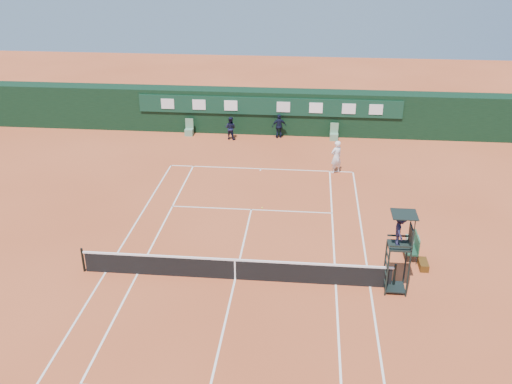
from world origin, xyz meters
TOP-DOWN VIEW (x-y plane):
  - ground at (0.00, 0.00)m, footprint 90.00×90.00m
  - court_lines at (0.00, 0.00)m, footprint 11.05×23.85m
  - tennis_net at (0.00, 0.00)m, footprint 12.90×0.10m
  - back_wall at (0.00, 18.74)m, footprint 40.00×1.65m
  - linesman_chair_left at (-5.50, 17.48)m, footprint 0.55×0.50m
  - linesman_chair_right at (4.50, 17.48)m, footprint 0.55×0.50m
  - umpire_chair at (6.40, -0.15)m, footprint 0.96×0.95m
  - player_bench at (7.48, 2.44)m, footprint 0.56×1.20m
  - tennis_bag at (7.84, 1.65)m, footprint 0.36×0.82m
  - cooler at (7.58, 3.10)m, footprint 0.57×0.57m
  - tennis_ball at (0.54, 6.61)m, footprint 0.07×0.07m
  - player at (4.43, 11.72)m, footprint 0.86×0.81m
  - ball_kid_left at (-2.52, 16.98)m, footprint 0.90×0.79m
  - ball_kid_right at (0.75, 17.55)m, footprint 1.05×0.65m

SIDE VIEW (x-z plane):
  - ground at x=0.00m, z-range 0.00..0.00m
  - court_lines at x=0.00m, z-range 0.00..0.01m
  - tennis_ball at x=0.54m, z-range 0.00..0.07m
  - tennis_bag at x=7.84m, z-range 0.00..0.31m
  - linesman_chair_left at x=-5.50m, z-range -0.26..0.89m
  - linesman_chair_right at x=4.50m, z-range -0.26..0.89m
  - cooler at x=7.58m, z-range 0.00..0.65m
  - tennis_net at x=0.00m, z-range -0.04..1.06m
  - player_bench at x=7.48m, z-range 0.05..1.15m
  - ball_kid_left at x=-2.52m, z-range 0.00..1.57m
  - ball_kid_right at x=0.75m, z-range 0.00..1.67m
  - player at x=4.43m, z-range 0.00..1.98m
  - back_wall at x=0.00m, z-range 0.01..3.01m
  - umpire_chair at x=6.40m, z-range 0.75..4.17m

